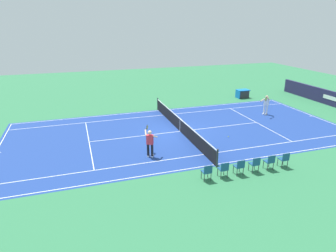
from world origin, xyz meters
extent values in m
plane|color=#2D7247|center=(0.00, 0.00, 0.00)|extent=(60.00, 60.00, 0.00)
cube|color=navy|center=(0.00, 0.00, 0.00)|extent=(24.20, 11.40, 0.00)
cube|color=white|center=(-11.90, 0.00, 0.00)|extent=(0.05, 11.00, 0.01)
cube|color=white|center=(0.00, -5.50, 0.00)|extent=(23.80, 0.05, 0.01)
cube|color=white|center=(0.00, 5.50, 0.00)|extent=(23.80, 0.05, 0.01)
cube|color=white|center=(0.00, -4.11, 0.00)|extent=(23.80, 0.05, 0.01)
cube|color=white|center=(0.00, 4.11, 0.00)|extent=(23.80, 0.05, 0.01)
cube|color=white|center=(6.40, 0.00, 0.00)|extent=(0.05, 8.22, 0.01)
cube|color=white|center=(-6.40, 0.00, 0.00)|extent=(0.05, 8.22, 0.01)
cube|color=white|center=(0.00, 0.00, 0.00)|extent=(12.80, 0.05, 0.01)
cube|color=white|center=(-11.75, 0.00, 0.00)|extent=(0.30, 0.05, 0.01)
cylinder|color=#2D2D33|center=(0.00, -5.80, 0.54)|extent=(0.10, 0.10, 1.08)
cylinder|color=#2D2D33|center=(0.00, 5.80, 0.54)|extent=(0.10, 0.10, 1.08)
cube|color=black|center=(0.00, 0.00, 0.44)|extent=(0.02, 11.60, 0.88)
cube|color=white|center=(0.00, 0.00, 0.95)|extent=(0.04, 11.60, 0.06)
cube|color=white|center=(0.00, 0.00, 0.44)|extent=(0.04, 0.06, 0.88)
cube|color=white|center=(-15.77, -1.43, 0.75)|extent=(0.01, 3.03, 0.36)
cylinder|color=black|center=(3.02, 3.49, 0.45)|extent=(0.15, 0.15, 0.74)
cube|color=white|center=(2.99, 3.43, 0.04)|extent=(0.23, 0.30, 0.09)
cylinder|color=black|center=(3.23, 3.38, 0.45)|extent=(0.15, 0.15, 0.74)
cube|color=white|center=(3.20, 3.32, 0.04)|extent=(0.23, 0.30, 0.09)
cube|color=#E03342|center=(3.12, 3.43, 1.10)|extent=(0.45, 0.39, 0.56)
sphere|color=beige|center=(3.12, 3.43, 1.53)|extent=(0.23, 0.23, 0.23)
cylinder|color=beige|center=(2.80, 3.41, 1.23)|extent=(0.36, 0.35, 0.26)
cylinder|color=beige|center=(3.29, 3.15, 1.43)|extent=(0.15, 0.42, 0.30)
cylinder|color=#232326|center=(3.20, 2.84, 1.54)|extent=(0.16, 0.26, 0.04)
torus|color=#232326|center=(3.06, 2.58, 1.54)|extent=(0.17, 0.29, 0.31)
cylinder|color=#C6D84C|center=(3.06, 2.58, 1.54)|extent=(0.13, 0.24, 0.27)
cylinder|color=white|center=(-8.30, -1.74, 0.45)|extent=(0.15, 0.15, 0.74)
cube|color=white|center=(-8.25, -1.71, 0.04)|extent=(0.30, 0.22, 0.09)
cylinder|color=white|center=(-8.40, -1.52, 0.45)|extent=(0.15, 0.15, 0.74)
cube|color=white|center=(-8.35, -1.49, 0.04)|extent=(0.30, 0.22, 0.09)
cube|color=white|center=(-8.35, -1.63, 1.10)|extent=(0.38, 0.45, 0.56)
sphere|color=#DBAA84|center=(-8.35, -1.63, 1.53)|extent=(0.23, 0.23, 0.23)
cylinder|color=#DBAA84|center=(-8.08, -1.81, 1.23)|extent=(0.42, 0.13, 0.26)
cylinder|color=#DBAA84|center=(-8.31, -1.30, 1.43)|extent=(0.36, 0.35, 0.30)
cylinder|color=#232326|center=(-8.05, -1.11, 1.54)|extent=(0.27, 0.15, 0.04)
torus|color=#232326|center=(-7.79, -0.99, 1.54)|extent=(0.30, 0.15, 0.31)
cylinder|color=#C6D84C|center=(-7.79, -0.99, 1.54)|extent=(0.25, 0.12, 0.27)
sphere|color=#CCE01E|center=(-2.78, 2.06, 0.03)|extent=(0.07, 0.07, 0.07)
cylinder|color=#38383D|center=(-3.26, 6.66, 0.22)|extent=(0.04, 0.04, 0.44)
cylinder|color=#38383D|center=(-3.62, 6.66, 0.22)|extent=(0.04, 0.04, 0.44)
cylinder|color=#38383D|center=(-3.26, 7.02, 0.22)|extent=(0.04, 0.04, 0.44)
cylinder|color=#38383D|center=(-3.62, 7.02, 0.22)|extent=(0.04, 0.04, 0.44)
cube|color=navy|center=(-3.44, 6.84, 0.46)|extent=(0.44, 0.44, 0.04)
cube|color=navy|center=(-3.44, 7.04, 0.68)|extent=(0.44, 0.04, 0.40)
cylinder|color=#38383D|center=(-2.35, 6.66, 0.22)|extent=(0.04, 0.04, 0.44)
cylinder|color=#38383D|center=(-2.71, 6.66, 0.22)|extent=(0.04, 0.04, 0.44)
cylinder|color=#38383D|center=(-2.35, 7.02, 0.22)|extent=(0.04, 0.04, 0.44)
cylinder|color=#38383D|center=(-2.71, 7.02, 0.22)|extent=(0.04, 0.04, 0.44)
cube|color=navy|center=(-2.53, 6.84, 0.46)|extent=(0.44, 0.44, 0.04)
cube|color=navy|center=(-2.53, 7.04, 0.68)|extent=(0.44, 0.04, 0.40)
cylinder|color=#38383D|center=(-1.43, 6.66, 0.22)|extent=(0.04, 0.04, 0.44)
cylinder|color=#38383D|center=(-1.79, 6.66, 0.22)|extent=(0.04, 0.04, 0.44)
cylinder|color=#38383D|center=(-1.43, 7.02, 0.22)|extent=(0.04, 0.04, 0.44)
cylinder|color=#38383D|center=(-1.79, 7.02, 0.22)|extent=(0.04, 0.04, 0.44)
cube|color=navy|center=(-1.61, 6.84, 0.46)|extent=(0.44, 0.44, 0.04)
cube|color=navy|center=(-1.61, 7.04, 0.68)|extent=(0.44, 0.04, 0.40)
cylinder|color=#38383D|center=(-0.52, 6.66, 0.22)|extent=(0.04, 0.04, 0.44)
cylinder|color=#38383D|center=(-0.88, 6.66, 0.22)|extent=(0.04, 0.04, 0.44)
cylinder|color=#38383D|center=(-0.52, 7.02, 0.22)|extent=(0.04, 0.04, 0.44)
cylinder|color=#38383D|center=(-0.88, 7.02, 0.22)|extent=(0.04, 0.04, 0.44)
cube|color=navy|center=(-0.70, 6.84, 0.46)|extent=(0.44, 0.44, 0.04)
cube|color=navy|center=(-0.70, 7.04, 0.68)|extent=(0.44, 0.04, 0.40)
cylinder|color=#38383D|center=(0.40, 6.66, 0.22)|extent=(0.04, 0.04, 0.44)
cylinder|color=#38383D|center=(0.04, 6.66, 0.22)|extent=(0.04, 0.04, 0.44)
cylinder|color=#38383D|center=(0.40, 7.02, 0.22)|extent=(0.04, 0.04, 0.44)
cylinder|color=#38383D|center=(0.04, 7.02, 0.22)|extent=(0.04, 0.04, 0.44)
cube|color=navy|center=(0.22, 6.84, 0.46)|extent=(0.44, 0.44, 0.04)
cube|color=navy|center=(0.22, 7.04, 0.68)|extent=(0.44, 0.04, 0.40)
cylinder|color=#38383D|center=(1.31, 6.66, 0.22)|extent=(0.04, 0.04, 0.44)
cylinder|color=#38383D|center=(0.95, 6.66, 0.22)|extent=(0.04, 0.04, 0.44)
cylinder|color=#38383D|center=(1.31, 7.02, 0.22)|extent=(0.04, 0.04, 0.44)
cylinder|color=#38383D|center=(0.95, 7.02, 0.22)|extent=(0.04, 0.04, 0.44)
cube|color=navy|center=(1.13, 6.84, 0.46)|extent=(0.44, 0.44, 0.04)
cube|color=navy|center=(1.13, 7.04, 0.68)|extent=(0.44, 0.04, 0.40)
cube|color=#2D2D33|center=(-9.63, -7.30, 0.40)|extent=(1.10, 0.70, 0.80)
cube|color=blue|center=(-9.63, -7.30, 0.82)|extent=(1.24, 0.84, 0.06)
cube|color=blue|center=(-9.03, -7.30, 0.42)|extent=(0.06, 0.84, 0.84)
camera|label=1|loc=(6.93, 18.53, 7.49)|focal=31.24mm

